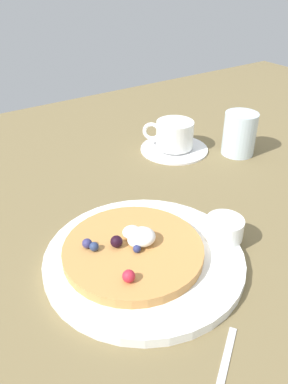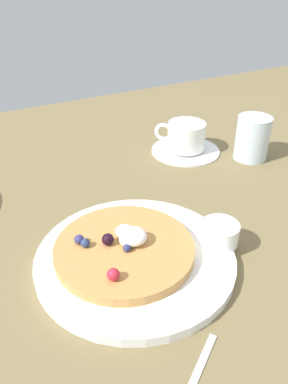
{
  "view_description": "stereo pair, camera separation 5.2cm",
  "coord_description": "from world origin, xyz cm",
  "px_view_note": "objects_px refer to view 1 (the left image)",
  "views": [
    {
      "loc": [
        -26.09,
        -39.25,
        36.14
      ],
      "look_at": [
        2.65,
        3.14,
        4.0
      ],
      "focal_mm": 36.0,
      "sensor_mm": 36.0,
      "label": 1
    },
    {
      "loc": [
        -21.6,
        -41.97,
        36.14
      ],
      "look_at": [
        2.65,
        3.14,
        4.0
      ],
      "focal_mm": 36.0,
      "sensor_mm": 36.0,
      "label": 2
    }
  ],
  "objects_px": {
    "syrup_ramekin": "(224,228)",
    "water_glass": "(240,134)",
    "pancake_plate": "(144,258)",
    "coffee_saucer": "(174,148)",
    "coffee_cup": "(174,134)"
  },
  "relations": [
    {
      "from": "syrup_ramekin",
      "to": "coffee_cup",
      "type": "height_order",
      "value": "coffee_cup"
    },
    {
      "from": "coffee_cup",
      "to": "water_glass",
      "type": "height_order",
      "value": "water_glass"
    },
    {
      "from": "pancake_plate",
      "to": "coffee_cup",
      "type": "distance_m",
      "value": 0.36
    },
    {
      "from": "pancake_plate",
      "to": "water_glass",
      "type": "xyz_separation_m",
      "value": [
        0.35,
        0.17,
        0.04
      ]
    },
    {
      "from": "syrup_ramekin",
      "to": "water_glass",
      "type": "xyz_separation_m",
      "value": [
        0.24,
        0.2,
        0.01
      ]
    },
    {
      "from": "coffee_cup",
      "to": "water_glass",
      "type": "bearing_deg",
      "value": -40.71
    },
    {
      "from": "pancake_plate",
      "to": "coffee_cup",
      "type": "relative_size",
      "value": 2.98
    },
    {
      "from": "pancake_plate",
      "to": "syrup_ramekin",
      "type": "relative_size",
      "value": 5.04
    },
    {
      "from": "pancake_plate",
      "to": "coffee_saucer",
      "type": "bearing_deg",
      "value": 45.47
    },
    {
      "from": "pancake_plate",
      "to": "water_glass",
      "type": "distance_m",
      "value": 0.39
    },
    {
      "from": "syrup_ramekin",
      "to": "water_glass",
      "type": "height_order",
      "value": "water_glass"
    },
    {
      "from": "coffee_saucer",
      "to": "pancake_plate",
      "type": "bearing_deg",
      "value": -134.53
    },
    {
      "from": "pancake_plate",
      "to": "syrup_ramekin",
      "type": "xyz_separation_m",
      "value": [
        0.12,
        -0.03,
        0.02
      ]
    },
    {
      "from": "coffee_saucer",
      "to": "water_glass",
      "type": "xyz_separation_m",
      "value": [
        0.1,
        -0.09,
        0.04
      ]
    },
    {
      "from": "syrup_ramekin",
      "to": "water_glass",
      "type": "distance_m",
      "value": 0.31
    }
  ]
}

